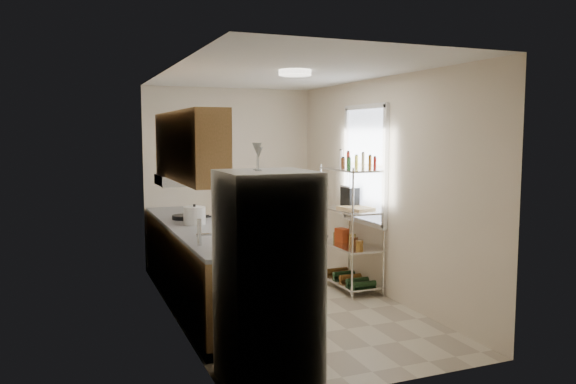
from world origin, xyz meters
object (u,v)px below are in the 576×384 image
at_px(espresso_machine, 350,196).
at_px(rice_cooker, 195,216).
at_px(refrigerator, 267,279).
at_px(frying_pan_large, 184,217).
at_px(cutting_board, 357,208).

bearing_deg(espresso_machine, rice_cooker, 175.04).
xyz_separation_m(refrigerator, espresso_machine, (1.97, 2.35, 0.31)).
xyz_separation_m(rice_cooker, frying_pan_large, (-0.04, 0.44, -0.08)).
xyz_separation_m(rice_cooker, cutting_board, (1.96, -0.28, 0.02)).
xyz_separation_m(refrigerator, rice_cooker, (-0.03, 2.37, 0.17)).
height_order(refrigerator, espresso_machine, refrigerator).
bearing_deg(rice_cooker, espresso_machine, -0.60).
height_order(refrigerator, rice_cooker, refrigerator).
relative_size(rice_cooker, frying_pan_large, 0.88).
bearing_deg(rice_cooker, cutting_board, -8.15).
bearing_deg(frying_pan_large, cutting_board, -20.57).
height_order(frying_pan_large, espresso_machine, espresso_machine).
bearing_deg(refrigerator, rice_cooker, 90.79).
xyz_separation_m(cutting_board, espresso_machine, (0.04, 0.26, 0.12)).
bearing_deg(rice_cooker, refrigerator, -89.21).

